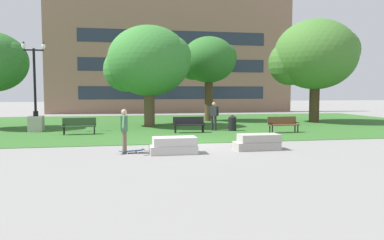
{
  "coord_description": "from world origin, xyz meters",
  "views": [
    {
      "loc": [
        -3.07,
        -16.62,
        2.41
      ],
      "look_at": [
        -0.18,
        -1.4,
        1.2
      ],
      "focal_mm": 35.0,
      "sensor_mm": 36.0,
      "label": 1
    }
  ],
  "objects_px": {
    "park_bench_near_left": "(283,123)",
    "park_bench_near_right": "(79,125)",
    "lamp_post_left": "(36,114)",
    "concrete_block_left": "(258,142)",
    "skateboard": "(132,151)",
    "trash_bin": "(232,123)",
    "park_bench_far_left": "(189,124)",
    "person_skateboarder": "(124,128)",
    "person_bystander_near_lawn": "(214,115)",
    "concrete_block_center": "(174,146)"
  },
  "relations": [
    {
      "from": "park_bench_near_left",
      "to": "park_bench_near_right",
      "type": "distance_m",
      "value": 11.5
    },
    {
      "from": "lamp_post_left",
      "to": "park_bench_near_left",
      "type": "bearing_deg",
      "value": -12.84
    },
    {
      "from": "concrete_block_left",
      "to": "skateboard",
      "type": "bearing_deg",
      "value": 179.23
    },
    {
      "from": "park_bench_near_left",
      "to": "trash_bin",
      "type": "bearing_deg",
      "value": 150.56
    },
    {
      "from": "skateboard",
      "to": "park_bench_far_left",
      "type": "bearing_deg",
      "value": 62.19
    },
    {
      "from": "person_skateboarder",
      "to": "park_bench_far_left",
      "type": "bearing_deg",
      "value": 60.32
    },
    {
      "from": "trash_bin",
      "to": "park_bench_near_left",
      "type": "bearing_deg",
      "value": -29.44
    },
    {
      "from": "park_bench_near_right",
      "to": "trash_bin",
      "type": "height_order",
      "value": "trash_bin"
    },
    {
      "from": "skateboard",
      "to": "person_bystander_near_lawn",
      "type": "relative_size",
      "value": 0.6
    },
    {
      "from": "skateboard",
      "to": "lamp_post_left",
      "type": "bearing_deg",
      "value": 121.28
    },
    {
      "from": "park_bench_near_left",
      "to": "person_bystander_near_lawn",
      "type": "bearing_deg",
      "value": 154.09
    },
    {
      "from": "concrete_block_left",
      "to": "concrete_block_center",
      "type": "bearing_deg",
      "value": -174.83
    },
    {
      "from": "park_bench_near_right",
      "to": "lamp_post_left",
      "type": "distance_m",
      "value": 3.34
    },
    {
      "from": "park_bench_near_right",
      "to": "park_bench_far_left",
      "type": "distance_m",
      "value": 6.1
    },
    {
      "from": "concrete_block_left",
      "to": "trash_bin",
      "type": "relative_size",
      "value": 1.91
    },
    {
      "from": "concrete_block_center",
      "to": "lamp_post_left",
      "type": "distance_m",
      "value": 11.48
    },
    {
      "from": "park_bench_near_right",
      "to": "lamp_post_left",
      "type": "height_order",
      "value": "lamp_post_left"
    },
    {
      "from": "skateboard",
      "to": "lamp_post_left",
      "type": "xyz_separation_m",
      "value": [
        -5.32,
        8.75,
        0.99
      ]
    },
    {
      "from": "concrete_block_left",
      "to": "person_skateboarder",
      "type": "relative_size",
      "value": 1.07
    },
    {
      "from": "concrete_block_center",
      "to": "park_bench_near_right",
      "type": "height_order",
      "value": "park_bench_near_right"
    },
    {
      "from": "park_bench_near_right",
      "to": "person_bystander_near_lawn",
      "type": "relative_size",
      "value": 1.07
    },
    {
      "from": "park_bench_near_left",
      "to": "person_skateboarder",
      "type": "bearing_deg",
      "value": -148.59
    },
    {
      "from": "person_skateboarder",
      "to": "lamp_post_left",
      "type": "distance_m",
      "value": 10.08
    },
    {
      "from": "trash_bin",
      "to": "concrete_block_center",
      "type": "bearing_deg",
      "value": -121.8
    },
    {
      "from": "skateboard",
      "to": "park_bench_near_left",
      "type": "relative_size",
      "value": 0.56
    },
    {
      "from": "park_bench_near_right",
      "to": "person_bystander_near_lawn",
      "type": "height_order",
      "value": "person_bystander_near_lawn"
    },
    {
      "from": "person_skateboarder",
      "to": "person_bystander_near_lawn",
      "type": "height_order",
      "value": "person_bystander_near_lawn"
    },
    {
      "from": "concrete_block_left",
      "to": "park_bench_far_left",
      "type": "bearing_deg",
      "value": 104.27
    },
    {
      "from": "person_skateboarder",
      "to": "lamp_post_left",
      "type": "height_order",
      "value": "lamp_post_left"
    },
    {
      "from": "trash_bin",
      "to": "concrete_block_left",
      "type": "bearing_deg",
      "value": -98.6
    },
    {
      "from": "person_skateboarder",
      "to": "skateboard",
      "type": "distance_m",
      "value": 0.92
    },
    {
      "from": "lamp_post_left",
      "to": "person_bystander_near_lawn",
      "type": "height_order",
      "value": "lamp_post_left"
    },
    {
      "from": "person_skateboarder",
      "to": "park_bench_near_right",
      "type": "bearing_deg",
      "value": 109.45
    },
    {
      "from": "trash_bin",
      "to": "person_bystander_near_lawn",
      "type": "relative_size",
      "value": 0.56
    },
    {
      "from": "person_skateboarder",
      "to": "park_bench_far_left",
      "type": "xyz_separation_m",
      "value": [
        3.7,
        6.49,
        -0.43
      ]
    },
    {
      "from": "concrete_block_left",
      "to": "park_bench_far_left",
      "type": "distance_m",
      "value": 6.8
    },
    {
      "from": "person_skateboarder",
      "to": "skateboard",
      "type": "bearing_deg",
      "value": -5.6
    },
    {
      "from": "concrete_block_left",
      "to": "person_skateboarder",
      "type": "distance_m",
      "value": 5.41
    },
    {
      "from": "park_bench_near_left",
      "to": "skateboard",
      "type": "bearing_deg",
      "value": -147.72
    },
    {
      "from": "lamp_post_left",
      "to": "person_skateboarder",
      "type": "bearing_deg",
      "value": -59.92
    },
    {
      "from": "concrete_block_center",
      "to": "lamp_post_left",
      "type": "bearing_deg",
      "value": 127.13
    },
    {
      "from": "person_skateboarder",
      "to": "park_bench_far_left",
      "type": "distance_m",
      "value": 7.48
    },
    {
      "from": "person_skateboarder",
      "to": "concrete_block_center",
      "type": "bearing_deg",
      "value": -12.47
    },
    {
      "from": "lamp_post_left",
      "to": "trash_bin",
      "type": "relative_size",
      "value": 5.47
    },
    {
      "from": "lamp_post_left",
      "to": "trash_bin",
      "type": "height_order",
      "value": "lamp_post_left"
    },
    {
      "from": "concrete_block_center",
      "to": "person_bystander_near_lawn",
      "type": "height_order",
      "value": "person_bystander_near_lawn"
    },
    {
      "from": "lamp_post_left",
      "to": "concrete_block_center",
      "type": "bearing_deg",
      "value": -52.87
    },
    {
      "from": "concrete_block_center",
      "to": "trash_bin",
      "type": "relative_size",
      "value": 1.87
    },
    {
      "from": "lamp_post_left",
      "to": "concrete_block_left",
      "type": "bearing_deg",
      "value": -40.22
    },
    {
      "from": "lamp_post_left",
      "to": "person_bystander_near_lawn",
      "type": "bearing_deg",
      "value": -7.81
    }
  ]
}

